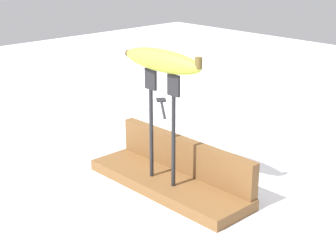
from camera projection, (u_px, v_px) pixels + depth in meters
ground_plane at (168, 188)px, 0.95m from camera, size 3.00×3.00×0.00m
wooden_board at (168, 183)px, 0.94m from camera, size 0.33×0.10×0.02m
board_backstop at (185, 155)px, 0.96m from camera, size 0.32×0.02×0.06m
fork_stand_center at (162, 118)px, 0.89m from camera, size 0.08×0.01×0.20m
banana_raised_center at (162, 60)px, 0.86m from camera, size 0.18×0.04×0.04m
fork_fallen_near at (162, 104)px, 1.43m from camera, size 0.15×0.13×0.01m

